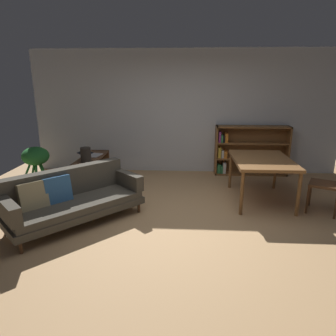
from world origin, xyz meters
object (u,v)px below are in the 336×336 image
object	(u,v)px
dining_table	(262,163)
fabric_couch	(71,197)
desk_speaker	(86,155)
open_laptop	(91,154)
potted_floor_plant	(36,159)
media_console	(91,171)
dining_chair_near	(331,181)
bookshelf	(247,150)

from	to	relation	value
dining_table	fabric_couch	bearing A→B (deg)	-161.39
fabric_couch	desk_speaker	bearing A→B (deg)	98.06
open_laptop	desk_speaker	size ratio (longest dim) A/B	1.74
open_laptop	desk_speaker	xyz separation A→B (m)	(0.06, -0.52, 0.12)
fabric_couch	potted_floor_plant	world-z (taller)	potted_floor_plant
media_console	desk_speaker	bearing A→B (deg)	-85.44
fabric_couch	dining_chair_near	bearing A→B (deg)	7.49
open_laptop	dining_chair_near	xyz separation A→B (m)	(4.18, -1.33, -0.05)
open_laptop	dining_table	distance (m)	3.34
open_laptop	dining_table	xyz separation A→B (m)	(3.23, -0.84, 0.10)
open_laptop	potted_floor_plant	bearing A→B (deg)	-160.94
open_laptop	fabric_couch	bearing A→B (deg)	-82.23
bookshelf	dining_chair_near	bearing A→B (deg)	-67.10
dining_chair_near	dining_table	bearing A→B (deg)	152.79
fabric_couch	bookshelf	size ratio (longest dim) A/B	1.21
fabric_couch	media_console	world-z (taller)	fabric_couch
fabric_couch	dining_table	size ratio (longest dim) A/B	1.42
desk_speaker	dining_table	xyz separation A→B (m)	(3.17, -0.32, -0.02)
potted_floor_plant	bookshelf	world-z (taller)	bookshelf
dining_table	dining_chair_near	xyz separation A→B (m)	(0.95, -0.49, -0.15)
open_laptop	media_console	bearing A→B (deg)	-78.10
potted_floor_plant	bookshelf	bearing A→B (deg)	14.41
potted_floor_plant	dining_chair_near	distance (m)	5.27
potted_floor_plant	open_laptop	bearing A→B (deg)	19.06
media_console	bookshelf	bearing A→B (deg)	15.94
potted_floor_plant	dining_table	bearing A→B (deg)	-6.66
fabric_couch	potted_floor_plant	bearing A→B (deg)	129.82
media_console	open_laptop	distance (m)	0.36
open_laptop	dining_chair_near	bearing A→B (deg)	-17.60
dining_chair_near	bookshelf	xyz separation A→B (m)	(-0.88, 2.09, 0.01)
open_laptop	potted_floor_plant	world-z (taller)	potted_floor_plant
open_laptop	bookshelf	xyz separation A→B (m)	(3.30, 0.76, -0.04)
desk_speaker	potted_floor_plant	bearing A→B (deg)	170.80
open_laptop	potted_floor_plant	xyz separation A→B (m)	(-1.00, -0.34, -0.03)
fabric_couch	open_laptop	xyz separation A→B (m)	(-0.25, 1.84, 0.21)
media_console	open_laptop	bearing A→B (deg)	101.90
potted_floor_plant	dining_table	xyz separation A→B (m)	(4.23, -0.49, 0.13)
fabric_couch	dining_chair_near	size ratio (longest dim) A/B	2.04
bookshelf	media_console	bearing A→B (deg)	-164.06
media_console	desk_speaker	xyz separation A→B (m)	(0.03, -0.34, 0.43)
fabric_couch	potted_floor_plant	xyz separation A→B (m)	(-1.25, 1.50, 0.17)
dining_chair_near	desk_speaker	bearing A→B (deg)	168.87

